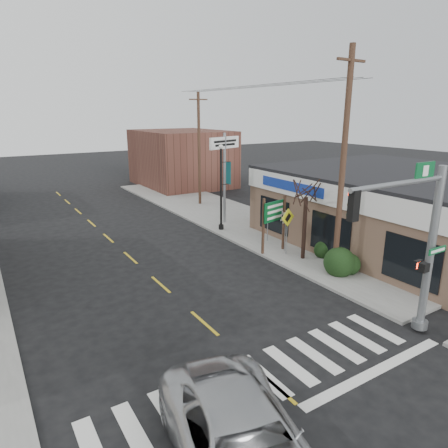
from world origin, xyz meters
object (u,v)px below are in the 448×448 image
guide_sign (274,217)px  fire_hydrant (337,257)px  dance_center_sign (225,155)px  utility_pole_far (199,148)px  bare_tree (307,186)px  lamp_post (222,181)px  traffic_signal_pole (421,236)px  utility_pole_near (343,163)px

guide_sign → fire_hydrant: bearing=-79.3°
dance_center_sign → utility_pole_far: (1.29, 5.87, -0.08)m
utility_pole_far → bare_tree: bearing=-91.6°
lamp_post → traffic_signal_pole: bearing=-100.3°
bare_tree → utility_pole_near: (0.00, -2.18, 1.34)m
lamp_post → utility_pole_near: utility_pole_near is taller
traffic_signal_pole → lamp_post: 14.18m
guide_sign → lamp_post: size_ratio=0.56×
bare_tree → traffic_signal_pole: bearing=-105.2°
fire_hydrant → guide_sign: bearing=113.8°
fire_hydrant → utility_pole_far: bearing=87.1°
traffic_signal_pole → bare_tree: 7.65m
guide_sign → bare_tree: size_ratio=0.62×
traffic_signal_pole → fire_hydrant: 7.11m
lamp_post → utility_pole_near: bearing=-90.3°
bare_tree → fire_hydrant: bearing=-64.4°
lamp_post → bare_tree: 6.82m
dance_center_sign → utility_pole_near: utility_pole_near is taller
fire_hydrant → utility_pole_far: size_ratio=0.09×
fire_hydrant → dance_center_sign: 10.61m
traffic_signal_pole → lamp_post: (1.22, 14.12, -0.38)m
traffic_signal_pole → utility_pole_near: (2.00, 5.20, 1.64)m
traffic_signal_pole → utility_pole_near: 5.81m
lamp_post → bare_tree: size_ratio=1.11×
bare_tree → utility_pole_near: utility_pole_near is taller
guide_sign → traffic_signal_pole: bearing=-111.6°
utility_pole_near → fire_hydrant: bearing=32.5°
dance_center_sign → utility_pole_far: size_ratio=0.68×
traffic_signal_pole → utility_pole_far: size_ratio=0.67×
fire_hydrant → dance_center_sign: dance_center_sign is taller
fire_hydrant → dance_center_sign: (-0.49, 9.74, 4.18)m
guide_sign → fire_hydrant: size_ratio=3.96×
traffic_signal_pole → utility_pole_near: size_ratio=0.59×
lamp_post → utility_pole_near: 9.18m
bare_tree → utility_pole_far: bearing=83.6°
guide_sign → fire_hydrant: (1.43, -3.24, -1.53)m
utility_pole_far → dance_center_sign: bearing=-97.5°
traffic_signal_pole → bare_tree: bearing=75.3°
fire_hydrant → dance_center_sign: bearing=92.9°
lamp_post → dance_center_sign: bearing=46.9°
guide_sign → bare_tree: bare_tree is taller
lamp_post → utility_pole_far: utility_pole_far is taller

